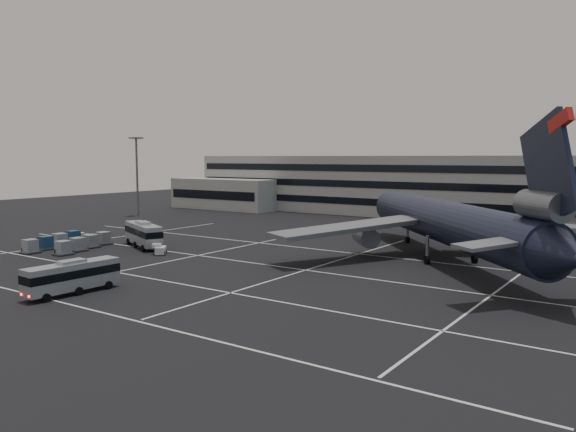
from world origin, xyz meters
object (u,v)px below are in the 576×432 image
(bus_far, at_px, (143,233))
(uld_cluster, at_px, (68,242))
(tug_a, at_px, (83,237))
(trijet_main, at_px, (447,222))
(bus_near, at_px, (72,275))

(bus_far, height_order, uld_cluster, bus_far)
(bus_far, xyz_separation_m, tug_a, (-14.20, -0.70, -1.59))
(trijet_main, xyz_separation_m, uld_cluster, (-50.08, -22.29, -4.26))
(bus_near, distance_m, tug_a, 38.96)
(trijet_main, distance_m, uld_cluster, 54.98)
(tug_a, bearing_deg, trijet_main, 39.67)
(bus_far, bearing_deg, tug_a, 116.92)
(trijet_main, height_order, bus_near, trijet_main)
(bus_near, height_order, tug_a, bus_near)
(bus_near, bearing_deg, uld_cluster, 149.70)
(trijet_main, relative_size, bus_near, 4.72)
(tug_a, bearing_deg, bus_near, -12.36)
(bus_far, bearing_deg, uld_cluster, 156.71)
(trijet_main, relative_size, bus_far, 4.14)
(bus_near, xyz_separation_m, uld_cluster, (-25.17, 16.46, -0.90))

